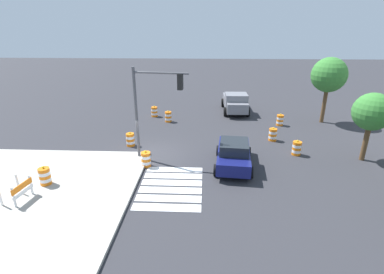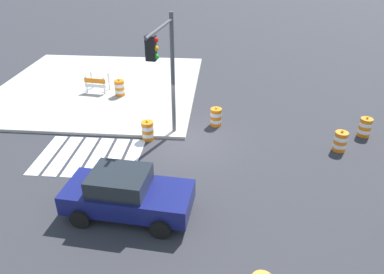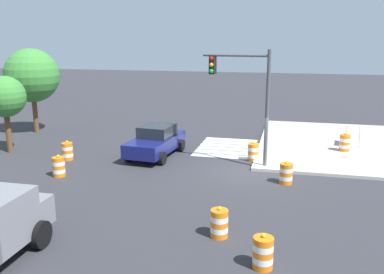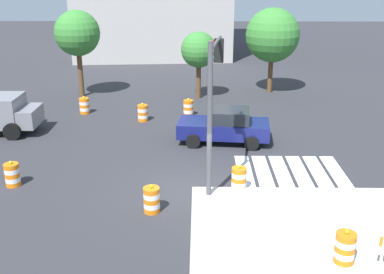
# 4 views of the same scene
# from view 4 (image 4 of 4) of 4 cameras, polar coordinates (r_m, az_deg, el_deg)

# --- Properties ---
(ground_plane) EXTENTS (120.00, 120.00, 0.00)m
(ground_plane) POSITION_cam_4_polar(r_m,az_deg,el_deg) (17.46, 0.04, -6.61)
(ground_plane) COLOR #2D2D33
(crosswalk_stripes) EXTENTS (4.35, 3.20, 0.02)m
(crosswalk_stripes) POSITION_cam_4_polar(r_m,az_deg,el_deg) (19.46, 12.01, -4.14)
(crosswalk_stripes) COLOR silver
(crosswalk_stripes) RESTS_ON ground
(sports_car) EXTENTS (4.45, 2.44, 1.63)m
(sports_car) POSITION_cam_4_polar(r_m,az_deg,el_deg) (22.01, 4.05, 1.39)
(sports_car) COLOR navy
(sports_car) RESTS_ON ground
(traffic_barrel_near_corner) EXTENTS (0.56, 0.56, 1.02)m
(traffic_barrel_near_corner) POSITION_cam_4_polar(r_m,az_deg,el_deg) (26.11, -0.45, 3.61)
(traffic_barrel_near_corner) COLOR orange
(traffic_barrel_near_corner) RESTS_ON ground
(traffic_barrel_median_near) EXTENTS (0.56, 0.56, 1.02)m
(traffic_barrel_median_near) POSITION_cam_4_polar(r_m,az_deg,el_deg) (17.40, 5.81, -5.17)
(traffic_barrel_median_near) COLOR orange
(traffic_barrel_median_near) RESTS_ON ground
(traffic_barrel_median_far) EXTENTS (0.56, 0.56, 1.02)m
(traffic_barrel_median_far) POSITION_cam_4_polar(r_m,az_deg,el_deg) (25.33, -6.09, 2.97)
(traffic_barrel_median_far) COLOR orange
(traffic_barrel_median_far) RESTS_ON ground
(traffic_barrel_far_curb) EXTENTS (0.56, 0.56, 1.02)m
(traffic_barrel_far_curb) POSITION_cam_4_polar(r_m,az_deg,el_deg) (15.89, -5.00, -7.72)
(traffic_barrel_far_curb) COLOR orange
(traffic_barrel_far_curb) RESTS_ON ground
(traffic_barrel_lane_center) EXTENTS (0.56, 0.56, 1.02)m
(traffic_barrel_lane_center) POSITION_cam_4_polar(r_m,az_deg,el_deg) (27.24, -13.14, 3.77)
(traffic_barrel_lane_center) COLOR orange
(traffic_barrel_lane_center) RESTS_ON ground
(traffic_barrel_opposite_curb) EXTENTS (0.56, 0.56, 1.02)m
(traffic_barrel_opposite_curb) POSITION_cam_4_polar(r_m,az_deg,el_deg) (18.94, -21.30, -4.36)
(traffic_barrel_opposite_curb) COLOR orange
(traffic_barrel_opposite_curb) RESTS_ON ground
(traffic_barrel_on_sidewalk) EXTENTS (0.56, 0.56, 1.02)m
(traffic_barrel_on_sidewalk) POSITION_cam_4_polar(r_m,az_deg,el_deg) (13.74, 18.36, -12.84)
(traffic_barrel_on_sidewalk) COLOR orange
(traffic_barrel_on_sidewalk) RESTS_ON sidewalk_corner
(traffic_light_pole) EXTENTS (0.67, 3.27, 5.50)m
(traffic_light_pole) POSITION_cam_4_polar(r_m,az_deg,el_deg) (16.62, 2.66, 6.36)
(traffic_light_pole) COLOR #4C4C51
(traffic_light_pole) RESTS_ON sidewalk_corner
(street_tree_streetside_near) EXTENTS (3.50, 3.50, 5.55)m
(street_tree_streetside_near) POSITION_cam_4_polar(r_m,az_deg,el_deg) (31.13, 9.91, 12.26)
(street_tree_streetside_near) COLOR brown
(street_tree_streetside_near) RESTS_ON ground
(street_tree_streetside_mid) EXTENTS (2.85, 2.85, 5.49)m
(street_tree_streetside_mid) POSITION_cam_4_polar(r_m,az_deg,el_deg) (30.45, -13.98, 12.27)
(street_tree_streetside_mid) COLOR brown
(street_tree_streetside_mid) RESTS_ON ground
(street_tree_streetside_far) EXTENTS (2.23, 2.23, 4.21)m
(street_tree_streetside_far) POSITION_cam_4_polar(r_m,az_deg,el_deg) (29.31, 0.84, 10.66)
(street_tree_streetside_far) COLOR brown
(street_tree_streetside_far) RESTS_ON ground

